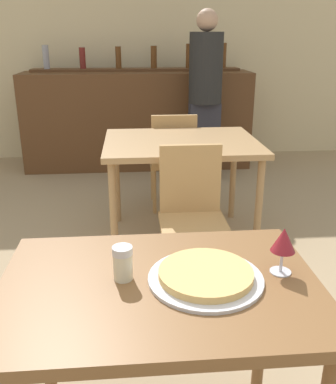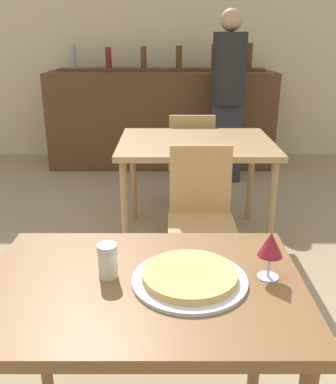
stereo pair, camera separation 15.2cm
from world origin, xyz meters
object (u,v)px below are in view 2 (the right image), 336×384
(pizza_tray, at_px, (191,278))
(chair_far_side_front, at_px, (202,210))
(wine_glass, at_px, (272,246))
(person_standing, at_px, (229,92))
(cheese_shaker, at_px, (109,260))
(chair_far_side_back, at_px, (192,156))

(pizza_tray, bearing_deg, chair_far_side_front, 83.85)
(chair_far_side_front, height_order, pizza_tray, chair_far_side_front)
(pizza_tray, xyz_separation_m, wine_glass, (0.25, 0.03, 0.10))
(person_standing, bearing_deg, wine_glass, -95.11)
(chair_far_side_front, xyz_separation_m, person_standing, (0.41, 2.05, 0.44))
(pizza_tray, height_order, person_standing, person_standing)
(person_standing, relative_size, wine_glass, 10.91)
(chair_far_side_front, relative_size, cheese_shaker, 7.68)
(chair_far_side_back, height_order, person_standing, person_standing)
(wine_glass, bearing_deg, pizza_tray, -172.94)
(chair_far_side_front, bearing_deg, person_standing, 78.61)
(chair_far_side_front, xyz_separation_m, pizza_tray, (-0.13, -1.22, 0.28))
(person_standing, bearing_deg, chair_far_side_back, -116.28)
(pizza_tray, distance_m, wine_glass, 0.27)
(chair_far_side_front, distance_m, person_standing, 2.13)
(pizza_tray, bearing_deg, cheese_shaker, 172.16)
(cheese_shaker, xyz_separation_m, wine_glass, (0.52, -0.00, 0.06))
(chair_far_side_front, xyz_separation_m, cheese_shaker, (-0.39, -1.19, 0.32))
(chair_far_side_front, distance_m, cheese_shaker, 1.29)
(chair_far_side_back, relative_size, person_standing, 0.50)
(chair_far_side_front, bearing_deg, wine_glass, -84.15)
(pizza_tray, bearing_deg, person_standing, 80.56)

